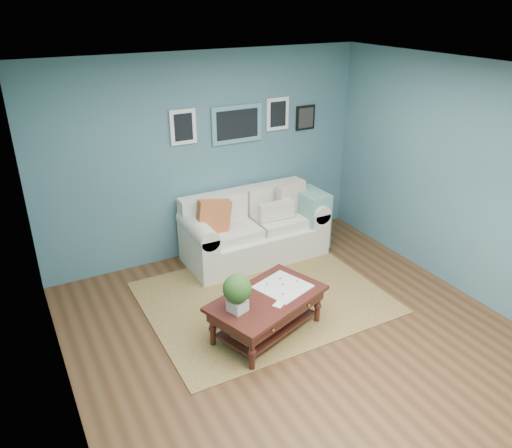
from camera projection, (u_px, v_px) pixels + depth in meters
room_shell at (313, 226)px, 4.61m from camera, size 5.00×5.02×2.70m
area_rug at (263, 297)px, 5.97m from camera, size 2.71×2.17×0.01m
loveseat at (259, 228)px, 6.81m from camera, size 1.94×0.88×1.00m
coffee_table at (262, 305)px, 5.16m from camera, size 1.39×1.07×0.85m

